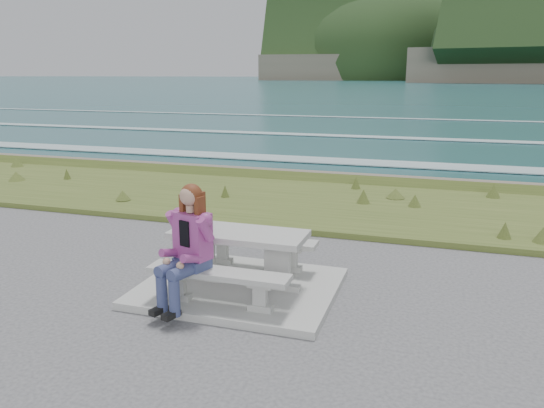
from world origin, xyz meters
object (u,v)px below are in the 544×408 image
at_px(bench_seaward, 256,244).
at_px(seated_woman, 184,263).
at_px(picnic_table, 239,243).
at_px(bench_landward, 218,278).

relative_size(bench_seaward, seated_woman, 1.20).
bearing_deg(bench_seaward, seated_woman, -104.15).
bearing_deg(picnic_table, bench_seaward, 90.00).
distance_m(bench_landward, bench_seaward, 1.40).
xyz_separation_m(picnic_table, seated_woman, (-0.39, -0.84, -0.03)).
distance_m(bench_landward, seated_woman, 0.46).
bearing_deg(seated_woman, bench_landward, 37.35).
relative_size(picnic_table, bench_landward, 1.00).
xyz_separation_m(bench_seaward, seated_woman, (-0.39, -1.54, 0.20)).
bearing_deg(picnic_table, seated_woman, -114.85).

